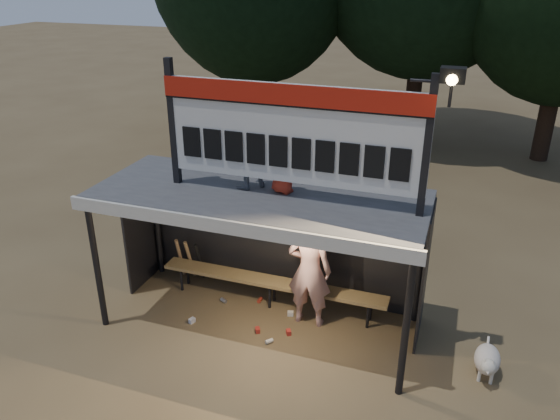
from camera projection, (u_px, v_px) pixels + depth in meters
The scene contains 10 objects.
ground at pixel (261, 322), 9.07m from camera, with size 80.00×80.00×0.00m, color brown.
player at pixel (309, 270), 8.68m from camera, with size 0.71×0.47×1.95m, color white.
child_a at pixel (246, 150), 8.09m from camera, with size 0.57×0.44×1.17m, color slate.
child_b at pixel (283, 164), 7.96m from camera, with size 0.44×0.28×0.90m, color #B32D1B.
dugout_shelter at pixel (265, 215), 8.52m from camera, with size 5.10×2.08×2.32m.
scoreboard_assembly at pixel (295, 131), 7.52m from camera, with size 4.10×0.27×1.99m.
bench at pixel (272, 283), 9.36m from camera, with size 4.00×0.35×0.48m.
dog at pixel (487, 360), 7.77m from camera, with size 0.36×0.81×0.49m.
bats at pixel (190, 259), 10.11m from camera, with size 0.47×0.32×0.84m.
litter at pixel (254, 319), 9.07m from camera, with size 1.72×1.15×0.08m.
Camera 1 is at (2.78, -6.97, 5.44)m, focal length 35.00 mm.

